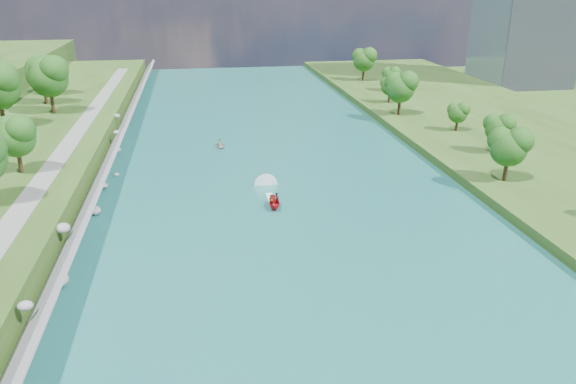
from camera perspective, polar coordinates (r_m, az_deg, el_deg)
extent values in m
plane|color=#2D5119|center=(66.19, 1.33, -5.43)|extent=(260.00, 260.00, 0.00)
cube|color=#1A6558|center=(84.30, -1.17, 0.57)|extent=(55.00, 240.00, 0.10)
cube|color=#2D5119|center=(103.07, 27.23, 2.44)|extent=(44.00, 240.00, 1.50)
cube|color=slate|center=(84.25, -18.86, 0.66)|extent=(3.54, 236.00, 4.05)
ellipsoid|color=gray|center=(53.66, -25.13, -10.42)|extent=(1.33, 1.11, 0.85)
ellipsoid|color=gray|center=(60.92, -22.22, -8.29)|extent=(1.87, 2.05, 1.23)
ellipsoid|color=gray|center=(68.61, -21.92, -3.42)|extent=(1.68, 1.69, 1.13)
ellipsoid|color=gray|center=(78.44, -19.01, -1.80)|extent=(1.52, 1.93, 1.18)
ellipsoid|color=gray|center=(87.01, -18.19, 0.63)|extent=(1.16, 1.35, 0.70)
ellipsoid|color=gray|center=(92.89, -17.04, 1.70)|extent=(0.95, 1.19, 0.53)
ellipsoid|color=gray|center=(103.59, -16.96, 4.10)|extent=(1.38, 1.53, 0.92)
ellipsoid|color=gray|center=(108.94, -17.05, 5.81)|extent=(1.07, 1.29, 0.83)
ellipsoid|color=gray|center=(119.72, -16.99, 7.40)|extent=(1.20, 1.56, 0.87)
cube|color=gray|center=(85.11, -23.40, 1.49)|extent=(3.00, 200.00, 0.10)
ellipsoid|color=#264B14|center=(87.16, -25.92, 4.85)|extent=(5.82, 5.82, 9.70)
ellipsoid|color=#264B14|center=(124.28, -23.11, 10.46)|extent=(8.13, 8.13, 13.55)
ellipsoid|color=#264B14|center=(134.31, -23.67, 10.79)|extent=(7.40, 7.40, 12.34)
ellipsoid|color=#264B14|center=(145.01, -22.59, 11.14)|extent=(6.10, 6.10, 10.17)
ellipsoid|color=#264B14|center=(87.04, 21.49, 4.05)|extent=(5.71, 5.71, 9.51)
ellipsoid|color=#264B14|center=(101.11, 20.59, 5.93)|extent=(4.78, 4.78, 7.97)
ellipsoid|color=#264B14|center=(113.92, 16.88, 7.58)|extent=(3.95, 3.95, 6.59)
ellipsoid|color=#264B14|center=(124.51, 11.35, 10.20)|extent=(6.63, 6.63, 11.06)
ellipsoid|color=#264B14|center=(136.89, 10.29, 10.41)|extent=(4.36, 4.36, 7.26)
ellipsoid|color=#264B14|center=(151.98, 10.39, 11.47)|extent=(4.47, 4.47, 7.46)
ellipsoid|color=#264B14|center=(166.29, 7.72, 13.02)|extent=(6.58, 6.58, 10.96)
imported|color=red|center=(76.21, -1.43, -1.09)|extent=(1.71, 3.79, 1.42)
imported|color=#66605B|center=(75.62, -1.69, -0.89)|extent=(0.62, 0.43, 1.64)
imported|color=#66605B|center=(76.58, -1.12, -0.64)|extent=(0.95, 0.93, 1.55)
cube|color=white|center=(79.22, -1.73, -0.74)|extent=(0.90, 5.00, 0.06)
imported|color=#9899A0|center=(104.45, -6.92, 4.70)|extent=(2.66, 3.50, 0.68)
imported|color=#66605B|center=(104.28, -6.93, 5.02)|extent=(0.77, 0.60, 1.38)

